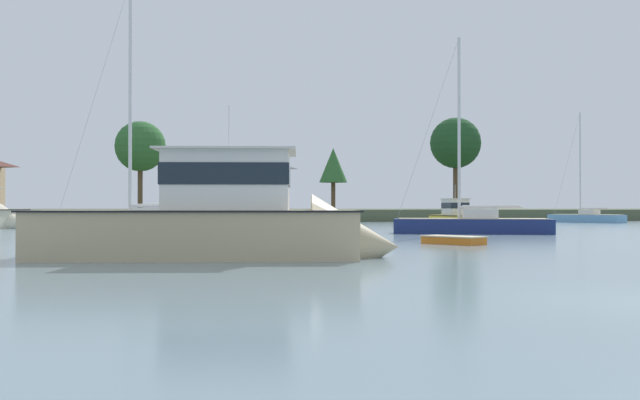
# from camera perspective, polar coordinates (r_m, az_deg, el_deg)

# --- Properties ---
(far_shore_bank) EXTENTS (181.03, 51.90, 1.22)m
(far_shore_bank) POSITION_cam_1_polar(r_m,az_deg,el_deg) (95.59, -4.48, -1.11)
(far_shore_bank) COLOR #4C563D
(far_shore_bank) RESTS_ON ground
(cruiser_yellow) EXTENTS (2.11, 6.99, 3.86)m
(cruiser_yellow) POSITION_cam_1_polar(r_m,az_deg,el_deg) (55.08, 10.99, -1.61)
(cruiser_yellow) COLOR gold
(cruiser_yellow) RESTS_ON ground
(cruiser_sand) EXTENTS (10.96, 4.77, 5.76)m
(cruiser_sand) POSITION_cam_1_polar(r_m,az_deg,el_deg) (20.84, -6.69, -2.69)
(cruiser_sand) COLOR tan
(cruiser_sand) RESTS_ON ground
(sailboat_skyblue) EXTENTS (5.04, 7.35, 11.20)m
(sailboat_skyblue) POSITION_cam_1_polar(r_m,az_deg,el_deg) (72.19, 20.76, -1.53)
(sailboat_skyblue) COLOR #669ECC
(sailboat_skyblue) RESTS_ON ground
(sailboat_navy) EXTENTS (9.01, 4.86, 11.67)m
(sailboat_navy) POSITION_cam_1_polar(r_m,az_deg,el_deg) (40.48, 12.24, -2.32)
(sailboat_navy) COLOR navy
(sailboat_navy) RESTS_ON ground
(sailboat_teal) EXTENTS (9.70, 2.74, 14.76)m
(sailboat_teal) POSITION_cam_1_polar(r_m,az_deg,el_deg) (40.44, -14.05, -2.25)
(sailboat_teal) COLOR #196B70
(sailboat_teal) RESTS_ON ground
(dinghy_orange) EXTENTS (2.39, 2.80, 0.45)m
(dinghy_orange) POSITION_cam_1_polar(r_m,az_deg,el_deg) (28.91, 10.76, -3.29)
(dinghy_orange) COLOR orange
(dinghy_orange) RESTS_ON ground
(shore_tree_center) EXTENTS (6.16, 6.16, 10.80)m
(shore_tree_center) POSITION_cam_1_polar(r_m,az_deg,el_deg) (89.04, -14.37, 4.21)
(shore_tree_center) COLOR brown
(shore_tree_center) RESTS_ON far_shore_bank
(shore_tree_inland_a) EXTENTS (3.26, 3.26, 7.13)m
(shore_tree_inland_a) POSITION_cam_1_polar(r_m,az_deg,el_deg) (81.42, 1.08, 2.79)
(shore_tree_inland_a) COLOR brown
(shore_tree_inland_a) RESTS_ON far_shore_bank
(shore_tree_right) EXTENTS (6.82, 6.82, 12.32)m
(shore_tree_right) POSITION_cam_1_polar(r_m,az_deg,el_deg) (96.49, 10.93, 4.53)
(shore_tree_right) COLOR brown
(shore_tree_right) RESTS_ON far_shore_bank
(cottage_near_water) EXTENTS (11.32, 8.51, 8.09)m
(cottage_near_water) POSITION_cam_1_polar(r_m,az_deg,el_deg) (102.36, -6.20, 1.61)
(cottage_near_water) COLOR silver
(cottage_near_water) RESTS_ON far_shore_bank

